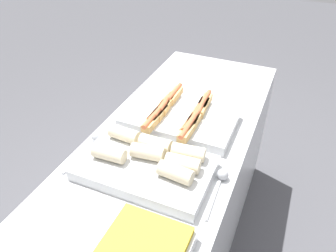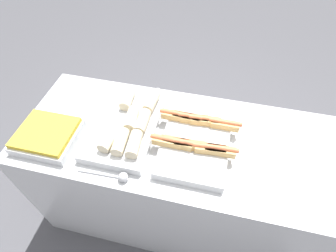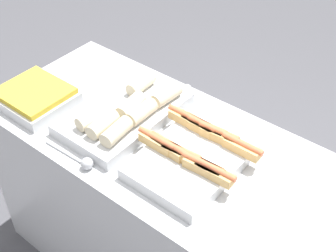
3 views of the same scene
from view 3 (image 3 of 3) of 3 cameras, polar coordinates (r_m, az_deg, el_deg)
The scene contains 6 objects.
counter at distance 2.08m, azimuth 1.70°, elevation -11.63°, with size 1.71×0.69×0.86m.
tray_hotdogs at distance 1.71m, azimuth 3.74°, elevation -3.02°, with size 0.42×0.52×0.10m.
tray_wraps at distance 1.88m, azimuth -5.21°, elevation 1.66°, with size 0.32×0.52×0.11m.
tray_side_front at distance 2.03m, azimuth -15.86°, elevation 3.43°, with size 0.29×0.26×0.07m.
serving_spoon_near at distance 1.72m, azimuth -10.31°, elevation -4.31°, with size 0.25×0.05×0.05m.
serving_spoon_far at distance 2.04m, azimuth 1.79°, elevation 4.64°, with size 0.26×0.05×0.05m.
Camera 3 is at (0.75, -1.03, 2.07)m, focal length 50.00 mm.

